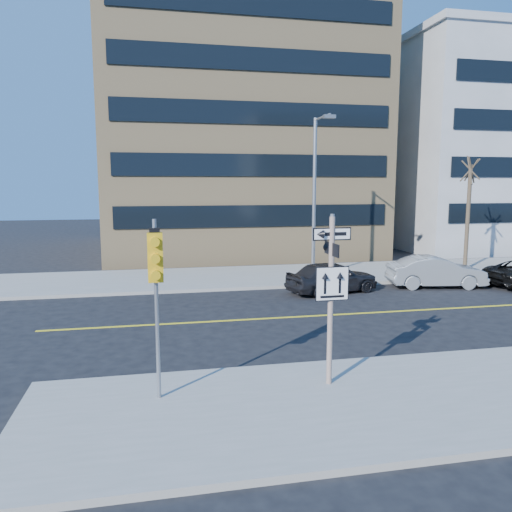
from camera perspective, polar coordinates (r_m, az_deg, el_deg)
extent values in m
plane|color=black|center=(14.75, 4.94, -11.16)|extent=(120.00, 120.00, 0.00)
cylinder|color=beige|center=(11.86, 8.52, -5.21)|extent=(0.13, 0.13, 4.00)
cylinder|color=gray|center=(11.56, 8.73, 4.63)|extent=(0.10, 0.10, 0.06)
cube|color=black|center=(11.60, 8.68, 2.51)|extent=(0.92, 0.03, 0.30)
cube|color=black|center=(11.64, 8.65, 0.79)|extent=(0.03, 0.92, 0.30)
cube|color=white|center=(11.69, 8.71, -3.15)|extent=(0.80, 0.03, 0.80)
cylinder|color=gray|center=(11.16, -11.27, -6.12)|extent=(0.09, 0.09, 4.00)
cube|color=gold|center=(10.73, -11.44, -0.17)|extent=(0.32, 0.22, 1.05)
sphere|color=#8C0705|center=(10.57, -11.49, 1.62)|extent=(0.17, 0.17, 0.17)
sphere|color=black|center=(10.62, -11.44, -0.26)|extent=(0.17, 0.17, 0.17)
sphere|color=black|center=(10.67, -11.38, -2.12)|extent=(0.17, 0.17, 0.17)
imported|color=black|center=(22.85, 8.66, -2.37)|extent=(2.76, 4.57, 1.45)
imported|color=gray|center=(25.28, 19.89, -1.72)|extent=(2.33, 4.71, 1.48)
cylinder|color=gray|center=(25.62, 6.66, 6.51)|extent=(0.18, 0.18, 8.00)
cylinder|color=gray|center=(24.86, 7.56, 15.45)|extent=(0.10, 2.20, 0.10)
cube|color=gray|center=(23.92, 8.37, 15.49)|extent=(0.55, 0.30, 0.16)
cylinder|color=#3D3124|center=(29.98, 23.05, 4.05)|extent=(0.22, 0.22, 5.80)
cube|color=tan|center=(39.01, -2.76, 14.25)|extent=(18.00, 18.00, 18.00)
cube|color=#A1A3A6|center=(46.74, 25.71, 10.61)|extent=(20.00, 16.00, 15.00)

